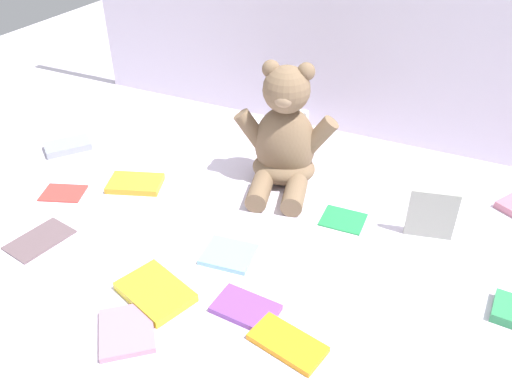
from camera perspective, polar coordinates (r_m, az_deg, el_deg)
name	(u,v)px	position (r m, az deg, el deg)	size (l,w,h in m)	color
ground_plane	(279,207)	(1.19, 2.56, -1.65)	(3.20, 3.20, 0.00)	silver
teddy_bear	(284,141)	(1.23, 3.17, 5.71)	(0.25, 0.24, 0.30)	#7A6047
book_case_0	(127,331)	(0.94, -14.14, -14.68)	(0.09, 0.11, 0.01)	#B67D95
book_case_1	(288,343)	(0.90, 3.53, -16.38)	(0.07, 0.13, 0.01)	orange
book_case_2	(135,183)	(1.29, -13.23, 0.94)	(0.08, 0.13, 0.02)	gold
book_case_4	(63,192)	(1.32, -20.60, -0.04)	(0.07, 0.10, 0.01)	red
book_case_5	(343,219)	(1.17, 9.64, -2.97)	(0.08, 0.09, 0.01)	green
book_case_6	(67,147)	(1.51, -20.24, 4.75)	(0.07, 0.12, 0.02)	gray
book_case_7	(155,292)	(0.99, -11.10, -10.81)	(0.09, 0.14, 0.02)	yellow
book_case_8	(432,215)	(1.14, 18.89, -2.39)	(0.10, 0.01, 0.11)	#979990
book_case_10	(292,126)	(1.43, 3.99, 7.32)	(0.09, 0.02, 0.11)	silver
book_case_11	(39,239)	(1.19, -22.89, -4.82)	(0.08, 0.13, 0.01)	#655056
book_case_12	(229,255)	(1.06, -3.05, -6.94)	(0.09, 0.10, 0.01)	#81BCD9
book_case_13	(246,308)	(0.95, -1.16, -12.79)	(0.07, 0.11, 0.01)	purple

